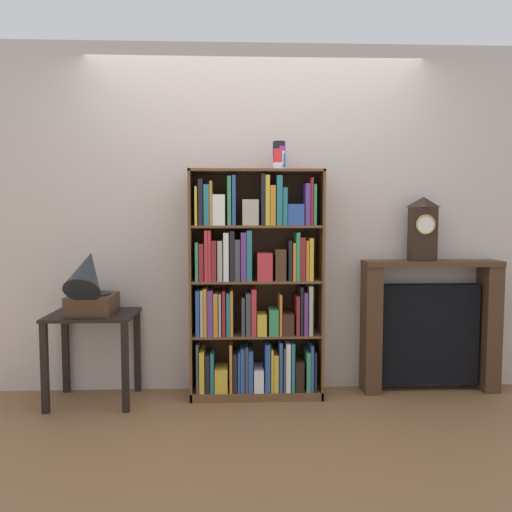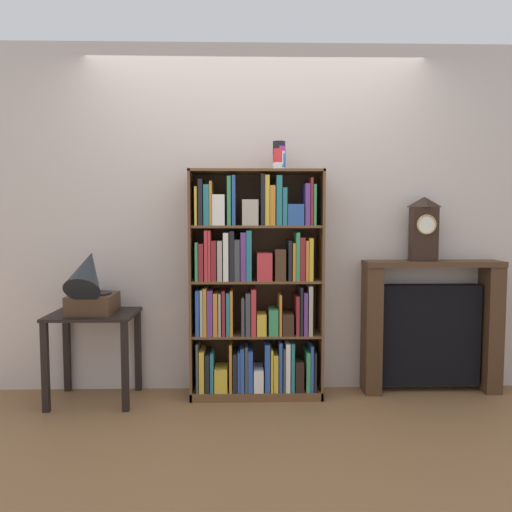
{
  "view_description": "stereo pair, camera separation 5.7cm",
  "coord_description": "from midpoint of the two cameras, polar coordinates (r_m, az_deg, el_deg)",
  "views": [
    {
      "loc": [
        -0.15,
        -3.57,
        1.32
      ],
      "look_at": [
        -0.0,
        0.12,
        1.04
      ],
      "focal_mm": 35.71,
      "sensor_mm": 36.0,
      "label": 1
    },
    {
      "loc": [
        -0.09,
        -3.57,
        1.32
      ],
      "look_at": [
        -0.0,
        0.12,
        1.04
      ],
      "focal_mm": 35.71,
      "sensor_mm": 36.0,
      "label": 2
    }
  ],
  "objects": [
    {
      "name": "ground_plane",
      "position": [
        3.81,
        -0.35,
        -16.0
      ],
      "size": [
        7.86,
        6.4,
        0.02
      ],
      "primitive_type": "cube",
      "color": "brown"
    },
    {
      "name": "wall_back",
      "position": [
        3.89,
        0.63,
        4.12
      ],
      "size": [
        4.86,
        0.08,
        2.6
      ],
      "primitive_type": "cube",
      "color": "beige",
      "rests_on": "ground"
    },
    {
      "name": "bookshelf",
      "position": [
        3.72,
        -0.65,
        -4.09
      ],
      "size": [
        0.96,
        0.31,
        1.65
      ],
      "color": "brown",
      "rests_on": "ground"
    },
    {
      "name": "cup_stack",
      "position": [
        3.71,
        2.17,
        11.14
      ],
      "size": [
        0.09,
        0.09,
        0.2
      ],
      "color": "white",
      "rests_on": "bookshelf"
    },
    {
      "name": "side_table_left",
      "position": [
        3.84,
        -18.18,
        -8.27
      ],
      "size": [
        0.6,
        0.49,
        0.64
      ],
      "color": "black",
      "rests_on": "ground"
    },
    {
      "name": "gramophone",
      "position": [
        3.71,
        -18.61,
        -3.1
      ],
      "size": [
        0.31,
        0.5,
        0.52
      ],
      "color": "#472D1C",
      "rests_on": "side_table_left"
    },
    {
      "name": "fireplace_mantel",
      "position": [
        4.1,
        18.46,
        -7.5
      ],
      "size": [
        1.02,
        0.22,
        0.99
      ],
      "color": "#472D1C",
      "rests_on": "ground"
    },
    {
      "name": "mantel_clock",
      "position": [
        3.97,
        17.79,
        2.93
      ],
      "size": [
        0.19,
        0.12,
        0.47
      ],
      "color": "black",
      "rests_on": "fireplace_mantel"
    }
  ]
}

